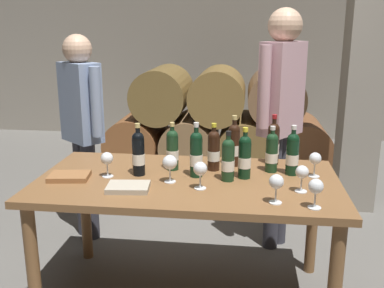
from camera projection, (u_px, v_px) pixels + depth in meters
name	position (u px, v px, depth m)	size (l,w,h in m)	color
cellar_back_wall	(226.00, 39.00, 6.38)	(10.00, 0.24, 2.80)	gray
barrel_stack	(218.00, 122.00, 5.07)	(2.49, 0.90, 1.15)	brown
stone_pillar	(365.00, 62.00, 3.76)	(0.32, 0.32, 2.60)	gray
dining_table	(188.00, 194.00, 2.54)	(1.70, 0.90, 0.76)	brown
wine_bottle_0	(273.00, 143.00, 2.75)	(0.07, 0.07, 0.31)	black
wine_bottle_1	(196.00, 154.00, 2.52)	(0.07, 0.07, 0.32)	black
wine_bottle_2	(292.00, 153.00, 2.56)	(0.07, 0.07, 0.29)	black
wine_bottle_3	(214.00, 150.00, 2.64)	(0.07, 0.07, 0.29)	black
wine_bottle_4	(138.00, 153.00, 2.55)	(0.07, 0.07, 0.31)	black
wine_bottle_5	(172.00, 149.00, 2.65)	(0.07, 0.07, 0.29)	#19381E
wine_bottle_6	(228.00, 159.00, 2.46)	(0.07, 0.07, 0.28)	#19381E
wine_bottle_7	(272.00, 152.00, 2.61)	(0.07, 0.07, 0.28)	#19381E
wine_bottle_8	(234.00, 144.00, 2.72)	(0.07, 0.07, 0.31)	black
wine_bottle_9	(245.00, 156.00, 2.50)	(0.07, 0.07, 0.29)	black
wine_glass_0	(200.00, 170.00, 2.34)	(0.07, 0.07, 0.15)	white
wine_glass_1	(316.00, 188.00, 2.09)	(0.07, 0.07, 0.15)	white
wine_glass_2	(276.00, 183.00, 2.15)	(0.07, 0.07, 0.15)	white
wine_glass_3	(170.00, 163.00, 2.43)	(0.08, 0.08, 0.16)	white
wine_glass_4	(302.00, 173.00, 2.29)	(0.07, 0.07, 0.14)	white
wine_glass_5	(315.00, 160.00, 2.52)	(0.07, 0.07, 0.14)	white
wine_glass_6	(107.00, 159.00, 2.52)	(0.07, 0.07, 0.15)	white
tasting_notebook	(128.00, 187.00, 2.34)	(0.22, 0.16, 0.03)	#B2A893
leather_ledger	(69.00, 176.00, 2.51)	(0.22, 0.16, 0.03)	#936038
sommelier_presenting	(281.00, 108.00, 3.10)	(0.34, 0.41, 1.72)	#383842
taster_seated_left	(82.00, 120.00, 3.27)	(0.40, 0.34, 1.54)	#383842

